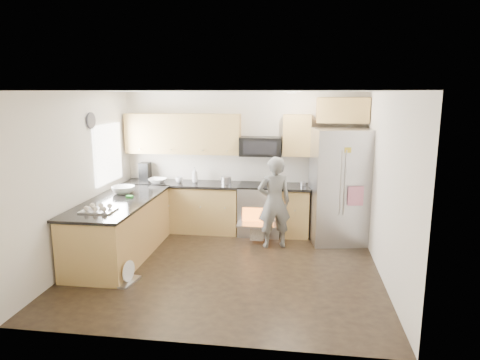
# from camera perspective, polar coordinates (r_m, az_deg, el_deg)

# --- Properties ---
(ground) EXTENTS (4.50, 4.50, 0.00)m
(ground) POSITION_cam_1_polar(r_m,az_deg,el_deg) (6.56, -1.90, -11.61)
(ground) COLOR black
(ground) RESTS_ON ground
(room_shell) EXTENTS (4.54, 4.04, 2.62)m
(room_shell) POSITION_cam_1_polar(r_m,az_deg,el_deg) (6.12, -2.32, 3.04)
(room_shell) COLOR silver
(room_shell) RESTS_ON ground
(back_cabinet_run) EXTENTS (4.45, 0.64, 2.50)m
(back_cabinet_run) POSITION_cam_1_polar(r_m,az_deg,el_deg) (8.02, -3.97, -0.09)
(back_cabinet_run) COLOR #B78749
(back_cabinet_run) RESTS_ON ground
(peninsula) EXTENTS (0.96, 2.36, 1.04)m
(peninsula) POSITION_cam_1_polar(r_m,az_deg,el_deg) (7.11, -15.71, -6.18)
(peninsula) COLOR #B78749
(peninsula) RESTS_ON ground
(stove_range) EXTENTS (0.76, 0.97, 1.79)m
(stove_range) POSITION_cam_1_polar(r_m,az_deg,el_deg) (7.90, 2.66, -2.41)
(stove_range) COLOR #B7B7BC
(stove_range) RESTS_ON ground
(refrigerator) EXTENTS (1.09, 0.91, 1.99)m
(refrigerator) POSITION_cam_1_polar(r_m,az_deg,el_deg) (7.59, 13.24, -0.81)
(refrigerator) COLOR #B7B7BC
(refrigerator) RESTS_ON ground
(person) EXTENTS (0.65, 0.53, 1.56)m
(person) POSITION_cam_1_polar(r_m,az_deg,el_deg) (7.19, 4.58, -3.00)
(person) COLOR slate
(person) RESTS_ON ground
(dish_rack) EXTENTS (0.58, 0.49, 0.32)m
(dish_rack) POSITION_cam_1_polar(r_m,az_deg,el_deg) (6.32, -16.08, -12.15)
(dish_rack) COLOR #B7B7BC
(dish_rack) RESTS_ON ground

